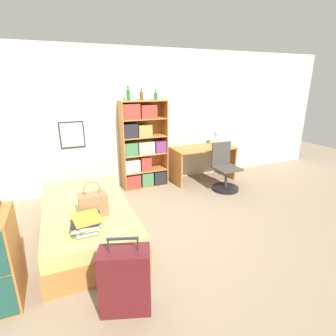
# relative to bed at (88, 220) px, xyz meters

# --- Properties ---
(ground_plane) EXTENTS (14.00, 14.00, 0.00)m
(ground_plane) POSITION_rel_bed_xyz_m (0.66, -0.02, -0.22)
(ground_plane) COLOR gray
(wall_back) EXTENTS (10.00, 0.09, 2.60)m
(wall_back) POSITION_rel_bed_xyz_m (0.66, 1.63, 1.08)
(wall_back) COLOR beige
(wall_back) RESTS_ON ground_plane
(bed) EXTENTS (1.09, 2.02, 0.45)m
(bed) POSITION_rel_bed_xyz_m (0.00, 0.00, 0.00)
(bed) COLOR #B77538
(bed) RESTS_ON ground_plane
(handbag) EXTENTS (0.33, 0.20, 0.44)m
(handbag) POSITION_rel_bed_xyz_m (0.07, -0.31, 0.37)
(handbag) COLOR #93704C
(handbag) RESTS_ON bed
(book_stack_on_bed) EXTENTS (0.35, 0.40, 0.15)m
(book_stack_on_bed) POSITION_rel_bed_xyz_m (-0.06, -0.63, 0.30)
(book_stack_on_bed) COLOR #427A4C
(book_stack_on_bed) RESTS_ON bed
(suitcase) EXTENTS (0.50, 0.37, 0.76)m
(suitcase) POSITION_rel_bed_xyz_m (0.17, -1.40, 0.09)
(suitcase) COLOR #5B191E
(suitcase) RESTS_ON ground_plane
(bookcase) EXTENTS (0.87, 0.34, 1.67)m
(bookcase) POSITION_rel_bed_xyz_m (1.22, 1.40, 0.56)
(bookcase) COLOR #B77538
(bookcase) RESTS_ON ground_plane
(bottle_green) EXTENTS (0.07, 0.07, 0.26)m
(bottle_green) POSITION_rel_bed_xyz_m (1.00, 1.40, 1.55)
(bottle_green) COLOR #1E6B2D
(bottle_green) RESTS_ON bookcase
(bottle_brown) EXTENTS (0.06, 0.06, 0.21)m
(bottle_brown) POSITION_rel_bed_xyz_m (1.25, 1.43, 1.53)
(bottle_brown) COLOR brown
(bottle_brown) RESTS_ON bookcase
(bottle_clear) EXTENTS (0.07, 0.07, 0.18)m
(bottle_clear) POSITION_rel_bed_xyz_m (1.52, 1.41, 1.52)
(bottle_clear) COLOR #1E6B2D
(bottle_clear) RESTS_ON bookcase
(desk) EXTENTS (1.29, 0.62, 0.71)m
(desk) POSITION_rel_bed_xyz_m (2.50, 1.27, 0.28)
(desk) COLOR #B77538
(desk) RESTS_ON ground_plane
(desk_lamp) EXTENTS (0.19, 0.14, 0.35)m
(desk_lamp) POSITION_rel_bed_xyz_m (2.86, 1.36, 0.71)
(desk_lamp) COLOR #ADA89E
(desk_lamp) RESTS_ON desk
(desk_chair) EXTENTS (0.50, 0.50, 0.90)m
(desk_chair) POSITION_rel_bed_xyz_m (2.63, 0.65, 0.06)
(desk_chair) COLOR black
(desk_chair) RESTS_ON ground_plane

